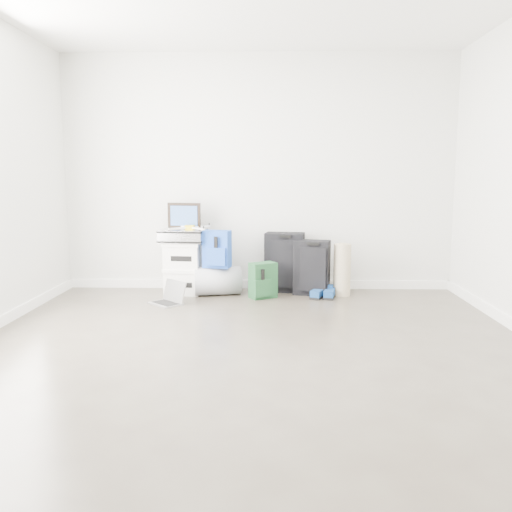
{
  "coord_description": "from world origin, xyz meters",
  "views": [
    {
      "loc": [
        0.14,
        -3.81,
        1.33
      ],
      "look_at": [
        -0.01,
        1.9,
        0.48
      ],
      "focal_mm": 38.0,
      "sensor_mm": 36.0,
      "label": 1
    }
  ],
  "objects_px": {
    "large_suitcase": "(285,262)",
    "carry_on": "(312,268)",
    "duffel_bag": "(217,281)",
    "boxes_stack": "(184,268)",
    "briefcase": "(183,236)",
    "laptop": "(169,298)"
  },
  "relations": [
    {
      "from": "boxes_stack",
      "to": "duffel_bag",
      "type": "relative_size",
      "value": 1.15
    },
    {
      "from": "carry_on",
      "to": "laptop",
      "type": "distance_m",
      "value": 1.61
    },
    {
      "from": "duffel_bag",
      "to": "carry_on",
      "type": "distance_m",
      "value": 1.07
    },
    {
      "from": "duffel_bag",
      "to": "laptop",
      "type": "distance_m",
      "value": 0.65
    },
    {
      "from": "duffel_bag",
      "to": "large_suitcase",
      "type": "distance_m",
      "value": 0.8
    },
    {
      "from": "boxes_stack",
      "to": "briefcase",
      "type": "distance_m",
      "value": 0.36
    },
    {
      "from": "large_suitcase",
      "to": "carry_on",
      "type": "distance_m",
      "value": 0.35
    },
    {
      "from": "briefcase",
      "to": "laptop",
      "type": "bearing_deg",
      "value": -92.12
    },
    {
      "from": "briefcase",
      "to": "boxes_stack",
      "type": "bearing_deg",
      "value": -173.73
    },
    {
      "from": "boxes_stack",
      "to": "large_suitcase",
      "type": "height_order",
      "value": "large_suitcase"
    },
    {
      "from": "duffel_bag",
      "to": "large_suitcase",
      "type": "xyz_separation_m",
      "value": [
        0.75,
        0.21,
        0.18
      ]
    },
    {
      "from": "carry_on",
      "to": "briefcase",
      "type": "bearing_deg",
      "value": -167.48
    },
    {
      "from": "boxes_stack",
      "to": "briefcase",
      "type": "relative_size",
      "value": 1.21
    },
    {
      "from": "duffel_bag",
      "to": "large_suitcase",
      "type": "bearing_deg",
      "value": 3.0
    },
    {
      "from": "laptop",
      "to": "large_suitcase",
      "type": "bearing_deg",
      "value": 72.52
    },
    {
      "from": "boxes_stack",
      "to": "duffel_bag",
      "type": "height_order",
      "value": "boxes_stack"
    },
    {
      "from": "boxes_stack",
      "to": "laptop",
      "type": "xyz_separation_m",
      "value": [
        -0.07,
        -0.51,
        -0.24
      ]
    },
    {
      "from": "large_suitcase",
      "to": "laptop",
      "type": "relative_size",
      "value": 1.65
    },
    {
      "from": "duffel_bag",
      "to": "carry_on",
      "type": "height_order",
      "value": "carry_on"
    },
    {
      "from": "large_suitcase",
      "to": "carry_on",
      "type": "bearing_deg",
      "value": -20.21
    },
    {
      "from": "duffel_bag",
      "to": "carry_on",
      "type": "bearing_deg",
      "value": -10.48
    },
    {
      "from": "boxes_stack",
      "to": "laptop",
      "type": "bearing_deg",
      "value": -92.46
    }
  ]
}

